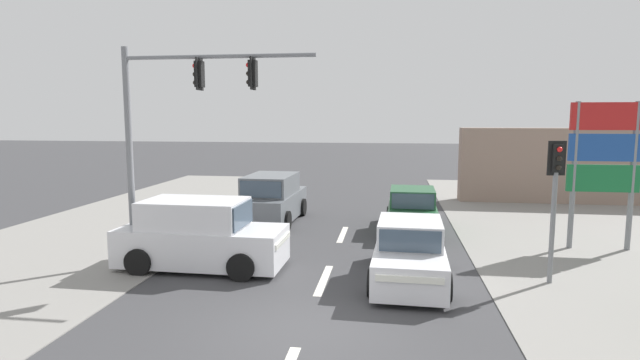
{
  "coord_description": "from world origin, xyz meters",
  "views": [
    {
      "loc": [
        1.64,
        -9.19,
        4.14
      ],
      "look_at": [
        -0.24,
        4.0,
        2.44
      ],
      "focal_mm": 28.0,
      "sensor_mm": 36.0,
      "label": 1
    }
  ],
  "objects_px": {
    "sedan_oncoming_near": "(409,253)",
    "suv_oncoming_mid": "(272,200)",
    "traffic_signal_mast": "(173,116)",
    "sedan_kerbside_parked": "(412,212)",
    "suv_crossing_left": "(200,236)",
    "pedestal_signal_right_kerb": "(555,188)",
    "shopping_plaza_sign": "(604,155)"
  },
  "relations": [
    {
      "from": "sedan_oncoming_near",
      "to": "suv_crossing_left",
      "type": "relative_size",
      "value": 0.94
    },
    {
      "from": "traffic_signal_mast",
      "to": "sedan_oncoming_near",
      "type": "distance_m",
      "value": 7.23
    },
    {
      "from": "sedan_kerbside_parked",
      "to": "shopping_plaza_sign",
      "type": "bearing_deg",
      "value": -17.19
    },
    {
      "from": "sedan_oncoming_near",
      "to": "suv_oncoming_mid",
      "type": "height_order",
      "value": "suv_oncoming_mid"
    },
    {
      "from": "sedan_oncoming_near",
      "to": "sedan_kerbside_parked",
      "type": "height_order",
      "value": "same"
    },
    {
      "from": "pedestal_signal_right_kerb",
      "to": "sedan_oncoming_near",
      "type": "relative_size",
      "value": 0.83
    },
    {
      "from": "traffic_signal_mast",
      "to": "pedestal_signal_right_kerb",
      "type": "relative_size",
      "value": 1.69
    },
    {
      "from": "traffic_signal_mast",
      "to": "suv_crossing_left",
      "type": "bearing_deg",
      "value": -5.55
    },
    {
      "from": "sedan_oncoming_near",
      "to": "suv_oncoming_mid",
      "type": "bearing_deg",
      "value": 128.44
    },
    {
      "from": "sedan_oncoming_near",
      "to": "sedan_kerbside_parked",
      "type": "distance_m",
      "value": 5.63
    },
    {
      "from": "traffic_signal_mast",
      "to": "sedan_kerbside_parked",
      "type": "relative_size",
      "value": 1.4
    },
    {
      "from": "traffic_signal_mast",
      "to": "sedan_oncoming_near",
      "type": "relative_size",
      "value": 1.4
    },
    {
      "from": "shopping_plaza_sign",
      "to": "sedan_kerbside_parked",
      "type": "xyz_separation_m",
      "value": [
        -5.69,
        1.76,
        -2.28
      ]
    },
    {
      "from": "traffic_signal_mast",
      "to": "sedan_kerbside_parked",
      "type": "bearing_deg",
      "value": 38.46
    },
    {
      "from": "suv_oncoming_mid",
      "to": "sedan_oncoming_near",
      "type": "bearing_deg",
      "value": -51.56
    },
    {
      "from": "traffic_signal_mast",
      "to": "sedan_kerbside_parked",
      "type": "height_order",
      "value": "traffic_signal_mast"
    },
    {
      "from": "pedestal_signal_right_kerb",
      "to": "suv_oncoming_mid",
      "type": "bearing_deg",
      "value": 144.12
    },
    {
      "from": "traffic_signal_mast",
      "to": "shopping_plaza_sign",
      "type": "bearing_deg",
      "value": 15.89
    },
    {
      "from": "sedan_oncoming_near",
      "to": "sedan_kerbside_parked",
      "type": "relative_size",
      "value": 1.0
    },
    {
      "from": "pedestal_signal_right_kerb",
      "to": "suv_crossing_left",
      "type": "height_order",
      "value": "pedestal_signal_right_kerb"
    },
    {
      "from": "traffic_signal_mast",
      "to": "sedan_kerbside_parked",
      "type": "distance_m",
      "value": 9.14
    },
    {
      "from": "traffic_signal_mast",
      "to": "suv_oncoming_mid",
      "type": "xyz_separation_m",
      "value": [
        1.22,
        6.09,
        -3.26
      ]
    },
    {
      "from": "pedestal_signal_right_kerb",
      "to": "shopping_plaza_sign",
      "type": "height_order",
      "value": "shopping_plaza_sign"
    },
    {
      "from": "traffic_signal_mast",
      "to": "suv_oncoming_mid",
      "type": "distance_m",
      "value": 7.02
    },
    {
      "from": "sedan_oncoming_near",
      "to": "suv_crossing_left",
      "type": "height_order",
      "value": "suv_crossing_left"
    },
    {
      "from": "shopping_plaza_sign",
      "to": "sedan_kerbside_parked",
      "type": "relative_size",
      "value": 1.08
    },
    {
      "from": "traffic_signal_mast",
      "to": "sedan_oncoming_near",
      "type": "bearing_deg",
      "value": -3.22
    },
    {
      "from": "shopping_plaza_sign",
      "to": "pedestal_signal_right_kerb",
      "type": "bearing_deg",
      "value": -124.71
    },
    {
      "from": "suv_crossing_left",
      "to": "sedan_oncoming_near",
      "type": "bearing_deg",
      "value": -2.94
    },
    {
      "from": "sedan_oncoming_near",
      "to": "sedan_kerbside_parked",
      "type": "bearing_deg",
      "value": 87.07
    },
    {
      "from": "pedestal_signal_right_kerb",
      "to": "suv_crossing_left",
      "type": "bearing_deg",
      "value": 179.69
    },
    {
      "from": "traffic_signal_mast",
      "to": "sedan_oncoming_near",
      "type": "xyz_separation_m",
      "value": [
        6.34,
        -0.36,
        -3.44
      ]
    }
  ]
}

